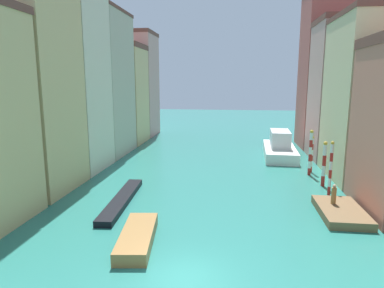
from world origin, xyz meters
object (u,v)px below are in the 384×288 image
Objects in this scene: vaporetto_white at (280,148)px; mooring_pole_3 at (312,154)px; mooring_pole_0 at (331,168)px; waterfront_dock at (341,212)px; mooring_pole_1 at (324,163)px; motorboat_0 at (137,237)px; gondola_black at (122,200)px; person_on_dock at (334,195)px; mooring_pole_2 at (310,152)px.

mooring_pole_3 is at bearing -72.24° from vaporetto_white.
waterfront_dock is at bearing -94.57° from mooring_pole_0.
mooring_pole_1 is 19.27m from motorboat_0.
vaporetto_white is 1.80× the size of motorboat_0.
mooring_pole_0 reaches higher than waterfront_dock.
motorboat_0 is at bearing -64.10° from gondola_black.
waterfront_dock is 1.39× the size of mooring_pole_3.
motorboat_0 is at bearing -152.60° from person_on_dock.
mooring_pole_1 is 0.89× the size of mooring_pole_2.
mooring_pole_2 is (0.02, 11.01, 2.13)m from waterfront_dock.
mooring_pole_2 is at bearing 51.51° from motorboat_0.
vaporetto_white reaches higher than gondola_black.
mooring_pole_0 is at bearing 37.63° from motorboat_0.
mooring_pole_2 reaches higher than person_on_dock.
vaporetto_white is (-2.40, 7.48, -0.82)m from mooring_pole_3.
mooring_pole_0 is (0.71, 3.86, 1.10)m from person_on_dock.
gondola_black is (-14.73, -19.00, -0.95)m from vaporetto_white.
motorboat_0 is (-11.51, -25.63, -0.80)m from vaporetto_white.
waterfront_dock is 1.35m from person_on_dock.
mooring_pole_2 reaches higher than motorboat_0.
mooring_pole_1 is at bearing -89.64° from mooring_pole_3.
person_on_dock is 4.08m from mooring_pole_0.
mooring_pole_2 reaches higher than gondola_black.
mooring_pole_3 is 0.66× the size of motorboat_0.
waterfront_dock is 3.64× the size of person_on_dock.
motorboat_0 is (3.22, -6.64, 0.15)m from gondola_black.
vaporetto_white is (-1.96, 19.68, 0.89)m from waterfront_dock.
person_on_dock is 0.14× the size of vaporetto_white.
person_on_dock is 0.15× the size of gondola_black.
mooring_pole_0 is at bearing -90.47° from mooring_pole_3.
vaporetto_white is 1.07× the size of gondola_black.
person_on_dock is 0.25× the size of motorboat_0.
mooring_pole_3 reaches higher than vaporetto_white.
person_on_dock is at bearing -85.05° from vaporetto_white.
waterfront_dock is 1.15× the size of mooring_pole_2.
mooring_pole_1 is (0.80, 6.38, 0.88)m from person_on_dock.
motorboat_0 is (-13.47, -5.95, 0.08)m from waterfront_dock.
mooring_pole_0 is at bearing 79.63° from person_on_dock.
mooring_pole_3 is (0.44, 12.20, 1.71)m from waterfront_dock.
mooring_pole_0 reaches higher than person_on_dock.
mooring_pole_2 is 1.21× the size of mooring_pole_3.
mooring_pole_3 is (-0.03, 4.96, -0.16)m from mooring_pole_1.
vaporetto_white is at bearing 98.87° from mooring_pole_0.
mooring_pole_1 is 1.08× the size of mooring_pole_3.
person_on_dock is 6.49m from mooring_pole_1.
gondola_black is (-16.36, -0.17, -1.05)m from person_on_dock.
vaporetto_white is (-2.34, 14.96, -1.20)m from mooring_pole_0.
waterfront_dock is 19.80m from vaporetto_white.
vaporetto_white is (-1.63, 18.82, -0.10)m from person_on_dock.
mooring_pole_1 reaches higher than person_on_dock.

